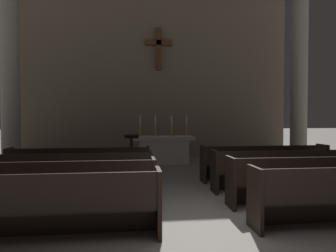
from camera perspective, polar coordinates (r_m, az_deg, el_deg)
ground_plane at (r=4.50m, az=7.78°, el=-20.15°), size 80.00×80.00×0.00m
pew_left_row_1 at (r=4.39m, az=-24.90°, el=-14.27°), size 3.40×0.50×0.95m
pew_left_row_2 at (r=5.40m, az=-21.23°, el=-11.25°), size 3.40×0.50×0.95m
pew_left_row_3 at (r=6.43m, az=-18.78°, el=-9.16°), size 3.40×0.50×0.95m
pew_left_row_4 at (r=7.47m, az=-17.02°, el=-7.64°), size 3.40×0.50×0.95m
pew_right_row_2 at (r=6.26m, az=27.21°, el=-9.55°), size 3.40×0.50×0.95m
pew_right_row_3 at (r=7.16m, az=22.34°, el=-8.09°), size 3.40×0.50×0.95m
pew_right_row_4 at (r=8.11m, az=18.62°, el=-6.92°), size 3.40×0.50×0.95m
column_left_second at (r=11.61m, az=-28.88°, el=11.61°), size 0.93×0.93×7.63m
column_right_second at (r=12.54m, az=24.60°, el=10.90°), size 0.93×0.93×7.63m
altar at (r=10.51m, az=-0.88°, el=-4.60°), size 2.20×0.90×1.01m
candlestick_outer_left at (r=10.40m, az=-5.55°, el=-0.69°), size 0.16×0.16×0.75m
candlestick_inner_left at (r=10.43m, az=-2.52°, el=-0.68°), size 0.16×0.16×0.75m
candlestick_inner_right at (r=10.49m, az=0.75°, el=-0.66°), size 0.16×0.16×0.75m
candlestick_outer_right at (r=10.57m, az=3.70°, el=-0.65°), size 0.16×0.16×0.75m
apse_with_cross at (r=13.07m, az=-1.96°, el=12.95°), size 11.69×0.47×8.48m
lectern at (r=9.26m, az=-7.23°, el=-5.36°), size 0.44×0.36×1.15m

